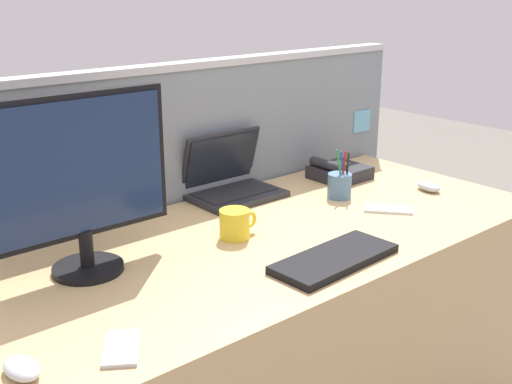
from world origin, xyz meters
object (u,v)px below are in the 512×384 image
(pen_cup, at_px, (340,185))
(cell_phone_white_slab, at_px, (388,209))
(computer_mouse_right_hand, at_px, (429,187))
(cell_phone_silver_slab, at_px, (122,348))
(coffee_mug, at_px, (235,224))
(computer_mouse_left_hand, at_px, (22,368))
(keyboard_main, at_px, (335,259))
(laptop, at_px, (229,180))
(desktop_monitor, at_px, (78,176))
(desk_phone, at_px, (338,172))

(pen_cup, distance_m, cell_phone_white_slab, 0.20)
(computer_mouse_right_hand, bearing_deg, pen_cup, 164.67)
(cell_phone_silver_slab, bearing_deg, coffee_mug, 63.73)
(computer_mouse_left_hand, height_order, cell_phone_silver_slab, computer_mouse_left_hand)
(computer_mouse_right_hand, distance_m, coffee_mug, 0.81)
(cell_phone_white_slab, distance_m, coffee_mug, 0.55)
(computer_mouse_left_hand, bearing_deg, computer_mouse_right_hand, 2.03)
(cell_phone_silver_slab, relative_size, cell_phone_white_slab, 0.85)
(keyboard_main, relative_size, computer_mouse_left_hand, 3.71)
(computer_mouse_right_hand, distance_m, cell_phone_silver_slab, 1.38)
(computer_mouse_right_hand, bearing_deg, keyboard_main, -151.81)
(laptop, xyz_separation_m, keyboard_main, (-0.13, -0.63, -0.05))
(computer_mouse_right_hand, xyz_separation_m, pen_cup, (-0.30, 0.16, 0.03))
(coffee_mug, bearing_deg, computer_mouse_left_hand, -159.68)
(keyboard_main, relative_size, cell_phone_silver_slab, 2.79)
(laptop, height_order, coffee_mug, laptop)
(desktop_monitor, height_order, coffee_mug, desktop_monitor)
(computer_mouse_right_hand, relative_size, computer_mouse_left_hand, 1.00)
(desk_phone, bearing_deg, coffee_mug, -162.99)
(desk_phone, height_order, pen_cup, pen_cup)
(laptop, xyz_separation_m, cell_phone_white_slab, (0.30, -0.46, -0.05))
(laptop, bearing_deg, computer_mouse_left_hand, -148.59)
(laptop, bearing_deg, computer_mouse_right_hand, -36.13)
(desk_phone, bearing_deg, computer_mouse_right_hand, -65.58)
(pen_cup, relative_size, cell_phone_white_slab, 1.13)
(computer_mouse_left_hand, bearing_deg, desktop_monitor, 44.69)
(desk_phone, height_order, keyboard_main, desk_phone)
(computer_mouse_left_hand, relative_size, cell_phone_white_slab, 0.64)
(computer_mouse_left_hand, bearing_deg, cell_phone_silver_slab, -17.65)
(desk_phone, bearing_deg, keyboard_main, -138.05)
(desk_phone, relative_size, keyboard_main, 0.52)
(laptop, height_order, computer_mouse_left_hand, laptop)
(cell_phone_white_slab, bearing_deg, desk_phone, 28.81)
(keyboard_main, height_order, coffee_mug, coffee_mug)
(pen_cup, bearing_deg, cell_phone_white_slab, -82.87)
(desktop_monitor, distance_m, coffee_mug, 0.49)
(desktop_monitor, bearing_deg, cell_phone_silver_slab, -106.70)
(desktop_monitor, bearing_deg, pen_cup, -1.66)
(keyboard_main, distance_m, pen_cup, 0.55)
(cell_phone_white_slab, bearing_deg, cell_phone_silver_slab, 149.46)
(desk_phone, relative_size, coffee_mug, 1.51)
(keyboard_main, relative_size, pen_cup, 2.11)
(desktop_monitor, xyz_separation_m, cell_phone_white_slab, (0.96, -0.22, -0.25))
(keyboard_main, xyz_separation_m, pen_cup, (0.41, 0.36, 0.03))
(keyboard_main, height_order, pen_cup, pen_cup)
(cell_phone_silver_slab, bearing_deg, pen_cup, 53.04)
(desktop_monitor, distance_m, cell_phone_white_slab, 1.02)
(keyboard_main, bearing_deg, cell_phone_white_slab, 17.94)
(pen_cup, bearing_deg, coffee_mug, -174.24)
(desktop_monitor, bearing_deg, coffee_mug, -10.16)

